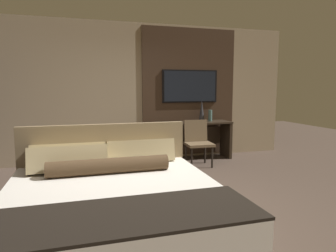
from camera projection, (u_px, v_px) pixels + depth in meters
The scene contains 8 objects.
ground_plane at pixel (155, 206), 3.79m from camera, with size 16.00×16.00×0.00m, color #4C3D33.
wall_back_tv_panel at pixel (132, 93), 6.14m from camera, with size 7.20×0.09×2.80m.
bed at pixel (113, 208), 2.92m from camera, with size 2.04×2.11×1.05m.
desk at pixel (193, 134), 6.32m from camera, with size 1.56×0.52×0.79m.
tv at pixel (190, 86), 6.39m from camera, with size 1.23×0.04×0.69m.
desk_chair at pixel (197, 139), 5.80m from camera, with size 0.53×0.52×0.87m.
vase_tall at pixel (202, 110), 6.40m from camera, with size 0.12×0.12×0.45m.
vase_short at pixel (210, 116), 6.38m from camera, with size 0.08×0.08×0.24m.
Camera 1 is at (-0.86, -3.54, 1.49)m, focal length 32.00 mm.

